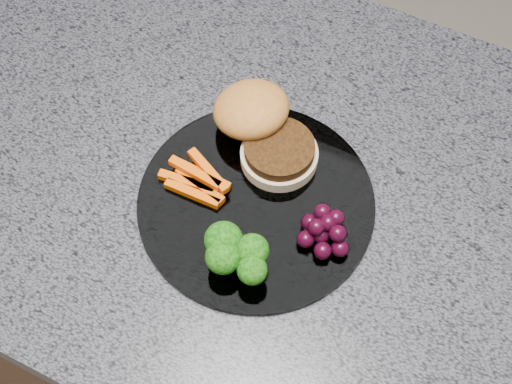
# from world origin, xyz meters

# --- Properties ---
(island_cabinet) EXTENTS (1.20, 0.60, 0.86)m
(island_cabinet) POSITION_xyz_m (0.00, 0.00, 0.43)
(island_cabinet) COLOR #4F301B
(island_cabinet) RESTS_ON ground
(countertop) EXTENTS (1.20, 0.60, 0.04)m
(countertop) POSITION_xyz_m (0.00, 0.00, 0.88)
(countertop) COLOR #51515C
(countertop) RESTS_ON island_cabinet
(plate) EXTENTS (0.26, 0.26, 0.01)m
(plate) POSITION_xyz_m (0.03, -0.04, 0.90)
(plate) COLOR white
(plate) RESTS_ON countertop
(burger) EXTENTS (0.16, 0.14, 0.05)m
(burger) POSITION_xyz_m (0.00, 0.04, 0.93)
(burger) COLOR beige
(burger) RESTS_ON plate
(carrot_sticks) EXTENTS (0.08, 0.05, 0.02)m
(carrot_sticks) POSITION_xyz_m (-0.03, -0.05, 0.91)
(carrot_sticks) COLOR #EA5703
(carrot_sticks) RESTS_ON plate
(broccoli) EXTENTS (0.08, 0.06, 0.05)m
(broccoli) POSITION_xyz_m (0.05, -0.12, 0.93)
(broccoli) COLOR #619B38
(broccoli) RESTS_ON plate
(grape_bunch) EXTENTS (0.06, 0.06, 0.03)m
(grape_bunch) POSITION_xyz_m (0.12, -0.05, 0.92)
(grape_bunch) COLOR black
(grape_bunch) RESTS_ON plate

